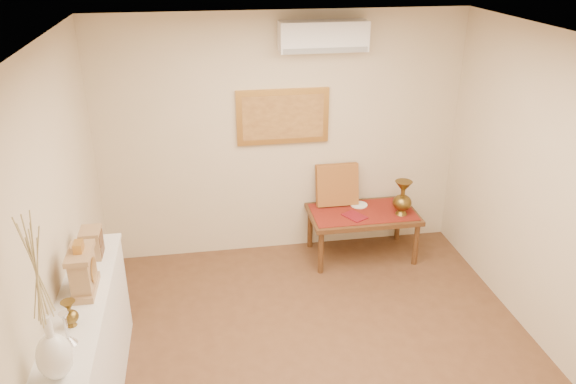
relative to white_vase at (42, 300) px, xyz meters
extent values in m
plane|color=brown|center=(1.82, 0.76, -1.53)|extent=(4.50, 4.50, 0.00)
plane|color=white|center=(1.82, 0.76, 1.17)|extent=(4.50, 4.50, 0.00)
cube|color=beige|center=(1.82, 3.01, -0.18)|extent=(4.00, 0.02, 2.70)
cube|color=beige|center=(-0.18, 0.76, -0.18)|extent=(0.02, 4.50, 2.70)
cube|color=maroon|center=(2.67, 2.64, -0.97)|extent=(1.14, 0.59, 0.01)
cylinder|color=white|center=(2.67, 2.80, -0.96)|extent=(0.20, 0.20, 0.01)
cube|color=maroon|center=(2.55, 2.53, -0.96)|extent=(0.28, 0.31, 0.01)
cube|color=maroon|center=(2.43, 2.89, -0.73)|extent=(0.48, 0.20, 0.49)
cube|color=white|center=(0.00, 0.76, -1.05)|extent=(0.35, 2.00, 0.95)
cube|color=white|center=(0.00, 0.76, -0.56)|extent=(0.37, 2.02, 0.03)
cube|color=#A37E54|center=(0.02, 0.90, -0.52)|extent=(0.16, 0.36, 0.05)
cube|color=#A37E54|center=(0.02, 0.90, -0.37)|extent=(0.14, 0.30, 0.25)
cylinder|color=beige|center=(0.09, 0.90, -0.37)|extent=(0.01, 0.17, 0.17)
cylinder|color=#BD883C|center=(0.10, 0.90, -0.37)|extent=(0.01, 0.19, 0.19)
cube|color=#A37E54|center=(0.02, 0.90, -0.23)|extent=(0.17, 0.34, 0.04)
cube|color=#BD883C|center=(0.02, 0.90, -0.17)|extent=(0.06, 0.11, 0.07)
cube|color=#A37E54|center=(0.00, 1.40, -0.44)|extent=(0.15, 0.20, 0.22)
cube|color=#512F18|center=(0.08, 1.40, -0.49)|extent=(0.01, 0.17, 0.09)
cube|color=#512F18|center=(0.08, 1.40, -0.39)|extent=(0.01, 0.17, 0.09)
cube|color=#A37E54|center=(0.00, 1.40, -0.31)|extent=(0.16, 0.21, 0.02)
cube|color=#512F18|center=(2.67, 2.64, -1.00)|extent=(1.20, 0.70, 0.05)
cylinder|color=#512F18|center=(2.13, 2.35, -1.28)|extent=(0.06, 0.06, 0.50)
cylinder|color=#512F18|center=(3.21, 2.35, -1.28)|extent=(0.06, 0.06, 0.50)
cylinder|color=#512F18|center=(2.13, 2.93, -1.28)|extent=(0.06, 0.06, 0.50)
cylinder|color=#512F18|center=(3.21, 2.93, -1.28)|extent=(0.06, 0.06, 0.50)
cube|color=#BD883C|center=(1.82, 2.98, 0.07)|extent=(1.00, 0.05, 0.60)
cube|color=#AB783B|center=(1.82, 2.95, 0.07)|extent=(0.88, 0.01, 0.48)
cube|color=white|center=(2.22, 2.88, 0.92)|extent=(0.90, 0.24, 0.30)
cube|color=gray|center=(2.22, 2.76, 0.80)|extent=(0.86, 0.02, 0.05)
camera|label=1|loc=(0.92, -2.77, 1.83)|focal=35.00mm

